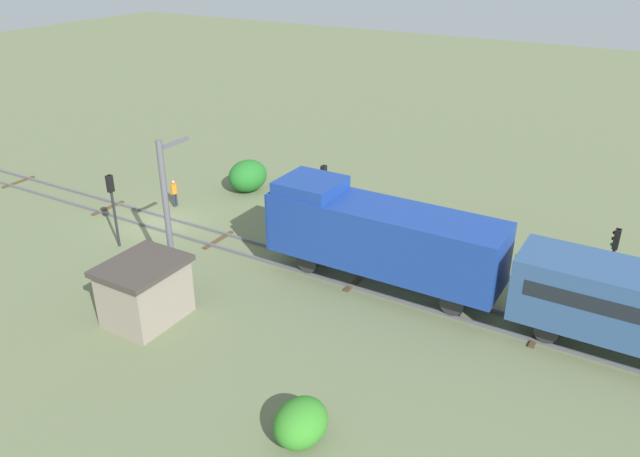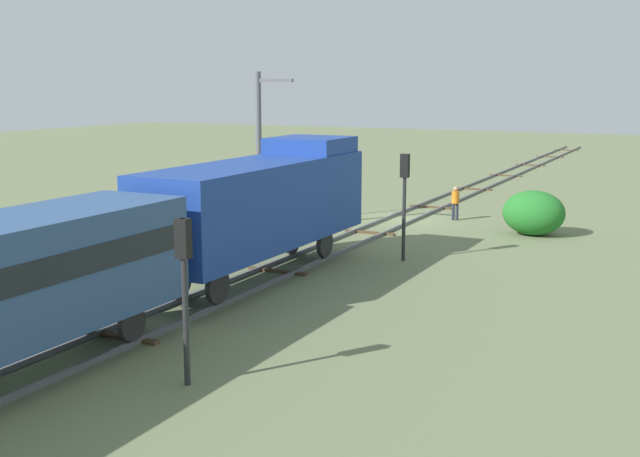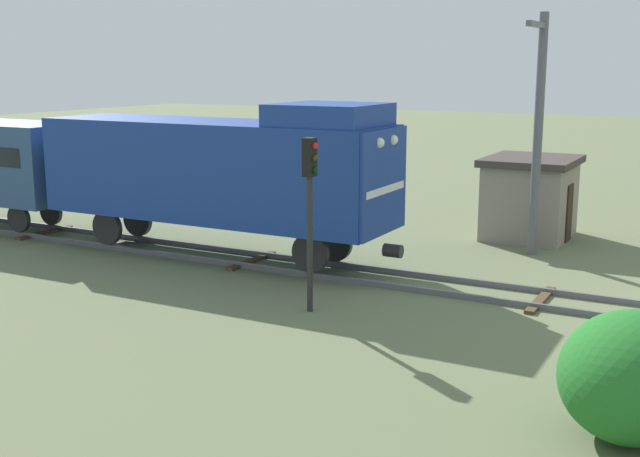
# 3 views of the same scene
# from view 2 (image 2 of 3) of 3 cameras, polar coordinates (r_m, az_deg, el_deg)

# --- Properties ---
(ground_plane) EXTENTS (154.35, 154.35, 0.00)m
(ground_plane) POSITION_cam_2_polar(r_m,az_deg,el_deg) (40.75, 5.92, 0.64)
(ground_plane) COLOR #66704C
(railway_track) EXTENTS (2.40, 102.90, 0.16)m
(railway_track) POSITION_cam_2_polar(r_m,az_deg,el_deg) (40.74, 5.92, 0.75)
(railway_track) COLOR #595960
(railway_track) RESTS_ON ground
(locomotive) EXTENTS (2.90, 11.60, 4.60)m
(locomotive) POSITION_cam_2_polar(r_m,az_deg,el_deg) (27.88, -4.13, 1.97)
(locomotive) COLOR navy
(locomotive) RESTS_ON railway_track
(traffic_signal_near) EXTENTS (0.32, 0.34, 4.05)m
(traffic_signal_near) POSITION_cam_2_polar(r_m,az_deg,el_deg) (41.53, 1.81, 4.80)
(traffic_signal_near) COLOR #262628
(traffic_signal_near) RESTS_ON ground
(traffic_signal_mid) EXTENTS (0.32, 0.34, 4.15)m
(traffic_signal_mid) POSITION_cam_2_polar(r_m,az_deg,el_deg) (30.83, 6.04, 2.96)
(traffic_signal_mid) COLOR #262628
(traffic_signal_mid) RESTS_ON ground
(traffic_signal_far) EXTENTS (0.32, 0.34, 3.86)m
(traffic_signal_far) POSITION_cam_2_polar(r_m,az_deg,el_deg) (18.14, -9.62, -2.91)
(traffic_signal_far) COLOR #262628
(traffic_signal_far) RESTS_ON ground
(worker_near_track) EXTENTS (0.38, 0.38, 1.70)m
(worker_near_track) POSITION_cam_2_polar(r_m,az_deg,el_deg) (40.78, 9.60, 1.98)
(worker_near_track) COLOR #262B38
(worker_near_track) RESTS_ON ground
(catenary_mast) EXTENTS (1.94, 0.28, 7.32)m
(catenary_mast) POSITION_cam_2_polar(r_m,az_deg,el_deg) (37.25, -4.29, 5.81)
(catenary_mast) COLOR #595960
(catenary_mast) RESTS_ON ground
(relay_hut) EXTENTS (3.50, 2.90, 2.74)m
(relay_hut) POSITION_cam_2_polar(r_m,az_deg,el_deg) (38.30, -8.10, 2.08)
(relay_hut) COLOR gray
(relay_hut) RESTS_ON ground
(bush_near) EXTENTS (2.80, 2.29, 2.03)m
(bush_near) POSITION_cam_2_polar(r_m,az_deg,el_deg) (37.48, 14.95, 1.08)
(bush_near) COLOR #226F26
(bush_near) RESTS_ON ground
(bush_mid) EXTENTS (2.08, 1.70, 1.51)m
(bush_mid) POSITION_cam_2_polar(r_m,az_deg,el_deg) (33.06, -21.56, -0.96)
(bush_mid) COLOR #328126
(bush_mid) RESTS_ON ground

